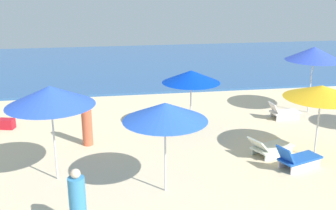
% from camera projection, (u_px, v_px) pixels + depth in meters
% --- Properties ---
extents(ocean, '(60.00, 14.63, 0.12)m').
position_uv_depth(ocean, '(134.00, 64.00, 26.12)').
color(ocean, '#2F5B96').
rests_on(ocean, ground_plane).
extents(umbrella_1, '(2.33, 2.33, 2.67)m').
position_uv_depth(umbrella_1, '(50.00, 96.00, 10.32)').
color(umbrella_1, silver).
rests_on(umbrella_1, ground_plane).
extents(umbrella_2, '(2.08, 2.08, 2.26)m').
position_uv_depth(umbrella_2, '(191.00, 77.00, 14.02)').
color(umbrella_2, silver).
rests_on(umbrella_2, ground_plane).
extents(umbrella_3, '(2.24, 2.24, 2.31)m').
position_uv_depth(umbrella_3, '(322.00, 92.00, 11.81)').
color(umbrella_3, silver).
rests_on(umbrella_3, ground_plane).
extents(lounge_chair_3_0, '(1.51, 0.98, 0.78)m').
position_uv_depth(lounge_chair_3_0, '(297.00, 159.00, 11.60)').
color(lounge_chair_3_0, silver).
rests_on(lounge_chair_3_0, ground_plane).
extents(lounge_chair_3_1, '(1.64, 1.18, 0.68)m').
position_uv_depth(lounge_chair_3_1, '(270.00, 147.00, 12.50)').
color(lounge_chair_3_1, silver).
rests_on(lounge_chair_3_1, ground_plane).
extents(umbrella_4, '(2.25, 2.25, 2.75)m').
position_uv_depth(umbrella_4, '(314.00, 54.00, 15.92)').
color(umbrella_4, silver).
rests_on(umbrella_4, ground_plane).
extents(lounge_chair_4_0, '(1.26, 0.65, 0.69)m').
position_uv_depth(lounge_chair_4_0, '(283.00, 112.00, 15.82)').
color(lounge_chair_4_0, silver).
rests_on(lounge_chair_4_0, ground_plane).
extents(umbrella_5, '(2.14, 2.14, 2.41)m').
position_uv_depth(umbrella_5, '(165.00, 112.00, 9.78)').
color(umbrella_5, silver).
rests_on(umbrella_5, ground_plane).
extents(beachgoer_1, '(0.46, 0.46, 1.68)m').
position_uv_depth(beachgoer_1, '(87.00, 123.00, 13.12)').
color(beachgoer_1, '#D45F3E').
rests_on(beachgoer_1, ground_plane).
extents(beachgoer_2, '(0.51, 0.51, 1.49)m').
position_uv_depth(beachgoer_2, '(78.00, 203.00, 8.55)').
color(beachgoer_2, '#3884BC').
rests_on(beachgoer_2, ground_plane).
extents(cooler_box_0, '(0.64, 0.47, 0.37)m').
position_uv_depth(cooler_box_0, '(6.00, 124.00, 14.75)').
color(cooler_box_0, red).
rests_on(cooler_box_0, ground_plane).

